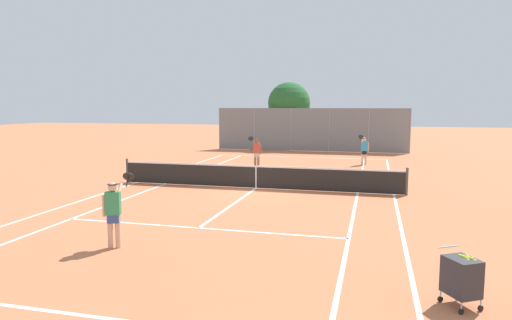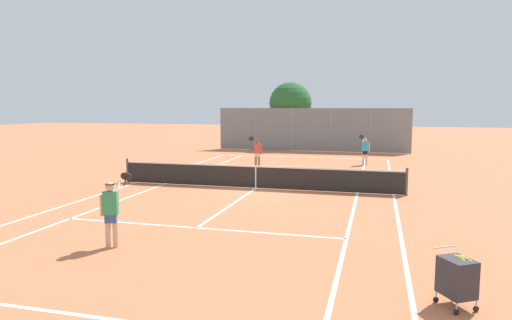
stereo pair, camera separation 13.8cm
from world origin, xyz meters
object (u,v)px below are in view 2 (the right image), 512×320
tennis_net (256,176)px  player_near_side (111,210)px  ball_cart (457,277)px  loose_tennis_ball_2 (281,167)px  loose_tennis_ball_1 (357,191)px  loose_tennis_ball_3 (358,177)px  player_far_right (365,149)px  loose_tennis_ball_0 (365,173)px  player_far_left (257,151)px  tree_behind_left (290,105)px

tennis_net → player_near_side: 8.67m
ball_cart → loose_tennis_ball_2: 17.53m
loose_tennis_ball_1 → loose_tennis_ball_3: bearing=91.7°
player_far_right → loose_tennis_ball_1: 8.68m
loose_tennis_ball_0 → tennis_net: bearing=-128.6°
player_far_right → loose_tennis_ball_1: player_far_right is taller
tennis_net → loose_tennis_ball_2: size_ratio=181.82×
player_far_left → tennis_net: bearing=-75.8°
ball_cart → tennis_net: bearing=121.9°
loose_tennis_ball_2 → loose_tennis_ball_3: size_ratio=1.00×
loose_tennis_ball_3 → ball_cart: bearing=-81.0°
loose_tennis_ball_2 → ball_cart: bearing=-68.4°
loose_tennis_ball_0 → loose_tennis_ball_2: size_ratio=1.00×
loose_tennis_ball_0 → tree_behind_left: bearing=116.6°
ball_cart → player_near_side: size_ratio=0.54×
player_near_side → loose_tennis_ball_2: size_ratio=26.88×
player_near_side → loose_tennis_ball_2: bearing=85.9°
loose_tennis_ball_1 → tree_behind_left: (-6.04, 17.60, 3.44)m
player_near_side → loose_tennis_ball_3: (5.28, 12.63, -0.89)m
tennis_net → player_far_left: player_far_left is taller
tennis_net → player_near_side: size_ratio=6.76×
loose_tennis_ball_0 → player_far_right: bearing=92.3°
player_near_side → loose_tennis_ball_1: (5.39, 8.82, -0.89)m
tennis_net → loose_tennis_ball_2: tennis_net is taller
loose_tennis_ball_2 → tree_behind_left: (-1.70, 11.53, 3.44)m
tree_behind_left → player_near_side: bearing=-88.6°
ball_cart → tree_behind_left: size_ratio=0.18×
loose_tennis_ball_1 → loose_tennis_ball_0: bearing=87.7°
player_far_left → player_far_right: (5.67, 2.89, 0.00)m
ball_cart → loose_tennis_ball_0: 15.47m
loose_tennis_ball_1 → tree_behind_left: size_ratio=0.01×
player_far_right → loose_tennis_ball_0: player_far_right is taller
player_near_side → loose_tennis_ball_1: 10.37m
loose_tennis_ball_2 → loose_tennis_ball_0: bearing=-11.8°
ball_cart → loose_tennis_ball_3: size_ratio=14.58×
tree_behind_left → ball_cart: bearing=-73.7°
loose_tennis_ball_0 → loose_tennis_ball_3: size_ratio=1.00×
player_near_side → player_far_left: same height
player_far_left → tree_behind_left: size_ratio=0.34×
tennis_net → player_far_left: size_ratio=6.76×
loose_tennis_ball_3 → player_near_side: bearing=-112.7°
player_near_side → loose_tennis_ball_2: (1.06, 14.88, -0.89)m
ball_cart → loose_tennis_ball_0: bearing=97.1°
loose_tennis_ball_0 → tree_behind_left: tree_behind_left is taller
player_near_side → loose_tennis_ball_0: 15.04m
ball_cart → tree_behind_left: bearing=106.3°
loose_tennis_ball_2 → tree_behind_left: tree_behind_left is taller
tree_behind_left → player_far_left: bearing=-87.9°
loose_tennis_ball_2 → player_far_right: bearing=30.3°
loose_tennis_ball_1 → loose_tennis_ball_3: same height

